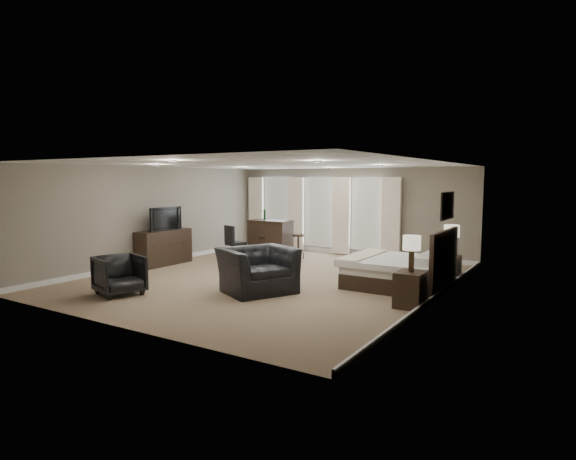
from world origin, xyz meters
The scene contains 16 objects.
room centered at (0.00, 0.00, 1.30)m, with size 7.60×8.60×2.64m.
window_bay centered at (-1.00, 4.11, 1.20)m, with size 5.25×0.20×2.30m.
bed centered at (2.58, 0.75, 0.63)m, with size 1.98×1.89×1.26m, color silver.
nightstand_near centered at (3.47, -0.70, 0.32)m, with size 0.48×0.58×0.64m, color black.
nightstand_far centered at (3.47, 2.20, 0.27)m, with size 0.40×0.49×0.54m, color black.
lamp_near centered at (3.47, -0.70, 0.96)m, with size 0.31×0.31×0.65m, color beige.
lamp_far centered at (3.47, 2.20, 0.89)m, with size 0.34×0.34×0.70m, color beige.
wall_art centered at (3.70, 0.75, 1.75)m, with size 0.04×0.96×0.56m, color slate.
dresser centered at (-3.45, 0.00, 0.46)m, with size 0.52×1.60×0.93m, color black.
tv centered at (-3.45, 0.00, 1.00)m, with size 1.07×0.62×0.14m, color black.
armchair_near centered at (0.49, -1.22, 0.60)m, with size 1.38×0.90×1.21m, color black.
armchair_far centered at (-1.69, -2.84, 0.43)m, with size 0.83×0.78×0.86m, color black.
bar_counter centered at (-1.71, 2.49, 0.55)m, with size 1.27×0.66×1.10m, color black.
bar_stool_left centered at (-1.80, 2.27, 0.34)m, with size 0.33×0.33×0.69m, color black.
bar_stool_right centered at (-0.87, 2.66, 0.36)m, with size 0.34×0.34×0.71m, color black.
desk_chair centered at (-2.28, 1.60, 0.50)m, with size 0.51×0.51×0.99m, color black.
Camera 1 is at (6.08, -8.98, 2.27)m, focal length 30.00 mm.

